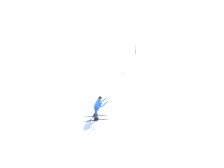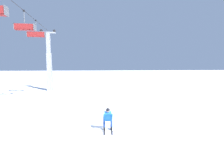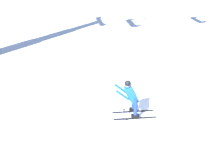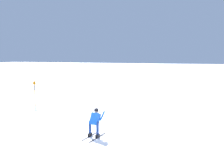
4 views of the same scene
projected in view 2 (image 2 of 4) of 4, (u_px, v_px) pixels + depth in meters
ground_plane at (113, 127)px, 10.03m from camera, size 260.00×260.00×0.00m
skier_carving_main at (108, 118)px, 9.40m from camera, size 1.59×0.73×1.54m
lift_tower_far at (49, 66)px, 24.72m from camera, size 0.78×2.35×9.43m
chairlift_seat_middle at (24, 27)px, 15.65m from camera, size 0.61×1.91×1.94m
chairlift_seat_fourth at (36, 34)px, 18.99m from camera, size 0.61×2.10×1.99m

